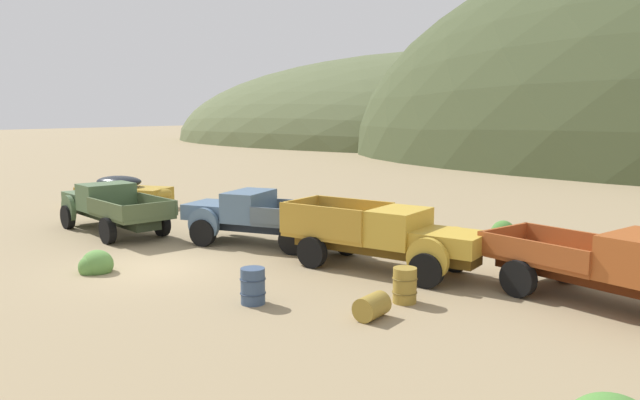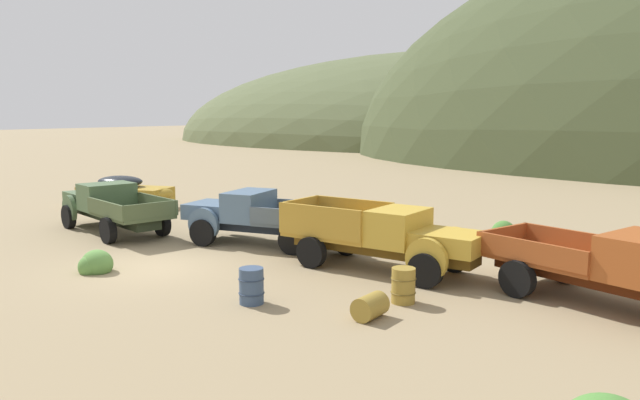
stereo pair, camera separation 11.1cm
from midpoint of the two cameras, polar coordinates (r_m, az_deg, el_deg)
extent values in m
plane|color=#998460|center=(19.27, -15.36, -6.16)|extent=(300.00, 300.00, 0.00)
ellipsoid|color=#56603D|center=(100.18, 10.90, 5.37)|extent=(97.27, 62.21, 28.41)
cube|color=#B28928|center=(31.77, -17.97, 0.56)|extent=(4.87, 2.98, 0.68)
ellipsoid|color=black|center=(31.86, -18.41, 1.65)|extent=(2.71, 2.20, 0.57)
ellipsoid|color=#B28928|center=(30.61, -14.87, 0.54)|extent=(1.35, 1.70, 0.61)
cylinder|color=black|center=(30.25, -16.81, -0.41)|extent=(0.71, 0.37, 0.68)
cylinder|color=black|center=(31.78, -14.90, 0.07)|extent=(0.71, 0.37, 0.68)
cylinder|color=black|center=(31.94, -20.96, -0.16)|extent=(0.71, 0.37, 0.68)
cylinder|color=black|center=(33.39, -18.96, 0.28)|extent=(0.71, 0.37, 0.68)
cube|color=#232B1B|center=(25.28, -18.91, -1.40)|extent=(6.14, 2.48, 0.36)
cube|color=#47603D|center=(27.27, -20.83, 0.15)|extent=(2.30, 2.13, 0.55)
cube|color=#B7B2A8|center=(28.11, -21.50, 0.28)|extent=(0.38, 1.15, 0.44)
cylinder|color=#47603D|center=(27.46, -18.64, -0.44)|extent=(1.21, 0.48, 1.20)
cylinder|color=#47603D|center=(26.74, -22.60, -0.87)|extent=(1.21, 0.48, 1.20)
cube|color=#47603D|center=(25.70, -19.49, 0.31)|extent=(1.86, 2.25, 1.05)
cube|color=black|center=(26.26, -20.05, 0.91)|extent=(0.47, 1.61, 0.59)
cube|color=#495735|center=(23.73, -17.33, -1.35)|extent=(3.50, 2.76, 0.12)
cube|color=#495735|center=(24.12, -15.18, -0.31)|extent=(3.00, 0.88, 0.55)
cube|color=#495735|center=(23.28, -19.64, -0.80)|extent=(3.00, 0.88, 0.55)
cube|color=#495735|center=(22.36, -15.77, -0.98)|extent=(0.62, 1.99, 0.55)
cylinder|color=black|center=(27.53, -18.51, -1.01)|extent=(1.00, 0.52, 0.96)
cylinder|color=black|center=(26.76, -22.67, -1.47)|extent=(1.00, 0.52, 0.96)
cylinder|color=black|center=(24.03, -14.74, -2.14)|extent=(1.00, 0.52, 0.96)
cylinder|color=black|center=(23.15, -19.40, -2.73)|extent=(1.00, 0.52, 0.96)
cube|color=#262D39|center=(21.90, -5.59, -2.42)|extent=(5.51, 2.02, 0.36)
cube|color=slate|center=(22.80, -10.06, -0.93)|extent=(2.02, 2.07, 0.55)
cube|color=#B7B2A8|center=(23.24, -11.73, -0.87)|extent=(0.31, 1.21, 0.44)
cylinder|color=slate|center=(23.63, -8.22, -1.44)|extent=(1.21, 0.41, 1.20)
cylinder|color=slate|center=(21.87, -10.99, -2.29)|extent=(1.21, 0.41, 1.20)
cube|color=slate|center=(22.02, -6.80, -0.52)|extent=(1.62, 2.25, 1.05)
cube|color=black|center=(22.27, -8.09, 0.10)|extent=(0.38, 1.71, 0.59)
cube|color=#4D5B67|center=(21.22, -2.04, -2.07)|extent=(3.10, 2.62, 0.12)
cube|color=#4D5B67|center=(22.13, -0.92, -0.76)|extent=(2.71, 0.62, 0.55)
cube|color=#4D5B67|center=(20.21, -3.27, -1.64)|extent=(2.71, 0.62, 0.55)
cube|color=#4D5B67|center=(20.67, 1.28, -1.40)|extent=(0.51, 2.11, 0.55)
cylinder|color=black|center=(21.87, -11.05, -3.03)|extent=(1.00, 0.46, 0.96)
cylinder|color=black|center=(22.21, -0.33, -2.71)|extent=(1.00, 0.46, 0.96)
cylinder|color=black|center=(20.22, -2.72, -3.81)|extent=(1.00, 0.46, 0.96)
cube|color=brown|center=(18.36, 5.66, -4.50)|extent=(5.90, 1.08, 0.36)
cube|color=gold|center=(17.34, 11.96, -3.85)|extent=(1.90, 1.68, 0.55)
cube|color=#B7B2A8|center=(17.04, 14.65, -4.25)|extent=(0.11, 1.12, 0.44)
cylinder|color=gold|center=(16.65, 9.84, -5.54)|extent=(1.20, 0.21, 1.20)
cylinder|color=gold|center=(18.38, 12.38, -4.32)|extent=(1.20, 0.21, 1.20)
cube|color=gold|center=(17.96, 7.24, -2.51)|extent=(1.42, 1.90, 1.05)
cube|color=black|center=(17.65, 9.02, -2.04)|extent=(0.10, 1.58, 0.59)
cube|color=#B5882D|center=(19.12, 1.44, -3.21)|extent=(3.03, 2.03, 0.12)
cube|color=#B5882D|center=(18.23, -0.23, -2.06)|extent=(2.97, 0.19, 0.95)
cube|color=#B5882D|center=(19.83, 2.99, -1.24)|extent=(2.97, 0.19, 0.95)
cube|color=#B5882D|center=(19.83, -2.00, -1.23)|extent=(0.16, 1.95, 0.95)
cylinder|color=black|center=(16.68, 9.74, -6.51)|extent=(0.97, 0.31, 0.96)
cylinder|color=black|center=(18.49, 12.41, -5.13)|extent=(0.97, 0.31, 0.96)
cylinder|color=black|center=(18.53, -0.93, -4.91)|extent=(0.97, 0.31, 0.96)
cylinder|color=black|center=(20.17, 2.43, -3.83)|extent=(0.97, 0.31, 0.96)
cube|color=#51220D|center=(16.38, 25.86, -6.85)|extent=(6.23, 2.98, 0.36)
cube|color=#97471E|center=(17.11, 20.77, -5.11)|extent=(3.68, 3.04, 0.12)
cube|color=#97471E|center=(16.16, 18.86, -4.57)|extent=(3.02, 1.12, 0.55)
cube|color=#97471E|center=(17.94, 22.60, -3.52)|extent=(3.02, 1.12, 0.55)
cube|color=#97471E|center=(17.85, 16.68, -3.29)|extent=(0.79, 2.04, 0.55)
cylinder|color=black|center=(16.44, 17.88, -7.02)|extent=(1.00, 0.58, 0.96)
cylinder|color=black|center=(18.27, 21.82, -5.70)|extent=(1.00, 0.58, 0.96)
cylinder|color=olive|center=(14.16, 4.65, -9.92)|extent=(0.61, 0.86, 0.57)
cylinder|color=olive|center=(15.34, 7.73, -7.92)|extent=(0.59, 0.59, 0.89)
torus|color=brown|center=(15.30, 7.74, -7.28)|extent=(0.63, 0.63, 0.03)
torus|color=brown|center=(15.39, 7.72, -8.55)|extent=(0.63, 0.63, 0.03)
cylinder|color=#384C6B|center=(15.22, -6.52, -8.00)|extent=(0.60, 0.60, 0.90)
torus|color=#27354A|center=(15.17, -6.53, -7.35)|extent=(0.65, 0.65, 0.03)
torus|color=#27354A|center=(15.27, -6.51, -8.65)|extent=(0.65, 0.65, 0.03)
ellipsoid|color=#5B8E42|center=(19.39, -20.14, -5.79)|extent=(0.66, 0.60, 0.60)
ellipsoid|color=#5B8E42|center=(19.19, -20.98, -5.91)|extent=(0.66, 0.59, 0.67)
ellipsoid|color=#5B8E42|center=(19.27, -20.29, -5.66)|extent=(0.99, 0.89, 0.86)
ellipsoid|color=#4C8438|center=(23.26, 16.65, -3.07)|extent=(0.92, 0.83, 1.00)
ellipsoid|color=#4C8438|center=(23.25, 16.39, -3.28)|extent=(0.97, 0.88, 0.68)
ellipsoid|color=#4C8438|center=(23.38, 16.29, -3.24)|extent=(0.67, 0.61, 0.65)
camera|label=1|loc=(0.06, -90.15, -0.02)|focal=34.16mm
camera|label=2|loc=(0.06, 89.85, 0.02)|focal=34.16mm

